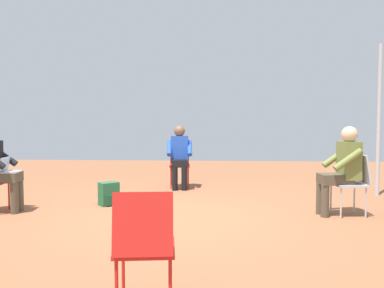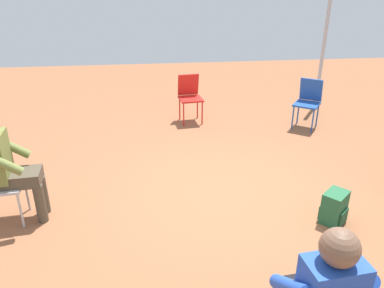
{
  "view_description": "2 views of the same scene",
  "coord_description": "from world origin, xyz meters",
  "px_view_note": "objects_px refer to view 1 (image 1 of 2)",
  "views": [
    {
      "loc": [
        0.57,
        -5.06,
        1.28
      ],
      "look_at": [
        0.27,
        0.09,
        0.99
      ],
      "focal_mm": 35.0,
      "sensor_mm": 36.0,
      "label": 1
    },
    {
      "loc": [
        0.87,
        3.84,
        2.45
      ],
      "look_at": [
        0.38,
        -0.12,
        0.66
      ],
      "focal_mm": 35.0,
      "sensor_mm": 36.0,
      "label": 2
    }
  ],
  "objects_px": {
    "person_in_blue": "(180,153)",
    "chair_north": "(180,162)",
    "chair_south": "(144,243)",
    "person_in_olive": "(342,166)",
    "backpack_near_laptop_user": "(109,195)",
    "chair_east": "(354,180)"
  },
  "relations": [
    {
      "from": "person_in_olive",
      "to": "chair_north",
      "type": "bearing_deg",
      "value": 42.96
    },
    {
      "from": "chair_north",
      "to": "backpack_near_laptop_user",
      "type": "relative_size",
      "value": 2.36
    },
    {
      "from": "person_in_blue",
      "to": "person_in_olive",
      "type": "bearing_deg",
      "value": 134.74
    },
    {
      "from": "chair_north",
      "to": "person_in_blue",
      "type": "bearing_deg",
      "value": 90.0
    },
    {
      "from": "person_in_olive",
      "to": "backpack_near_laptop_user",
      "type": "xyz_separation_m",
      "value": [
        -3.41,
        0.46,
        -0.54
      ]
    },
    {
      "from": "chair_north",
      "to": "person_in_olive",
      "type": "height_order",
      "value": "person_in_olive"
    },
    {
      "from": "chair_east",
      "to": "person_in_olive",
      "type": "xyz_separation_m",
      "value": [
        -0.17,
        -0.01,
        0.2
      ]
    },
    {
      "from": "chair_east",
      "to": "backpack_near_laptop_user",
      "type": "relative_size",
      "value": 2.36
    },
    {
      "from": "chair_north",
      "to": "chair_south",
      "type": "bearing_deg",
      "value": 87.5
    },
    {
      "from": "person_in_blue",
      "to": "backpack_near_laptop_user",
      "type": "bearing_deg",
      "value": 53.86
    },
    {
      "from": "chair_east",
      "to": "chair_north",
      "type": "distance_m",
      "value": 3.44
    },
    {
      "from": "person_in_blue",
      "to": "backpack_near_laptop_user",
      "type": "distance_m",
      "value": 1.95
    },
    {
      "from": "person_in_olive",
      "to": "person_in_blue",
      "type": "height_order",
      "value": "same"
    },
    {
      "from": "chair_south",
      "to": "person_in_olive",
      "type": "distance_m",
      "value": 3.63
    },
    {
      "from": "chair_east",
      "to": "person_in_blue",
      "type": "height_order",
      "value": "person_in_blue"
    },
    {
      "from": "chair_south",
      "to": "backpack_near_laptop_user",
      "type": "distance_m",
      "value": 3.53
    },
    {
      "from": "chair_south",
      "to": "chair_north",
      "type": "xyz_separation_m",
      "value": [
        -0.23,
        5.08,
        0.0
      ]
    },
    {
      "from": "chair_east",
      "to": "backpack_near_laptop_user",
      "type": "distance_m",
      "value": 3.62
    },
    {
      "from": "backpack_near_laptop_user",
      "to": "person_in_olive",
      "type": "bearing_deg",
      "value": -7.67
    },
    {
      "from": "person_in_blue",
      "to": "chair_north",
      "type": "bearing_deg",
      "value": -90.0
    },
    {
      "from": "chair_east",
      "to": "chair_north",
      "type": "height_order",
      "value": "same"
    },
    {
      "from": "chair_south",
      "to": "person_in_blue",
      "type": "relative_size",
      "value": 0.69
    }
  ]
}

